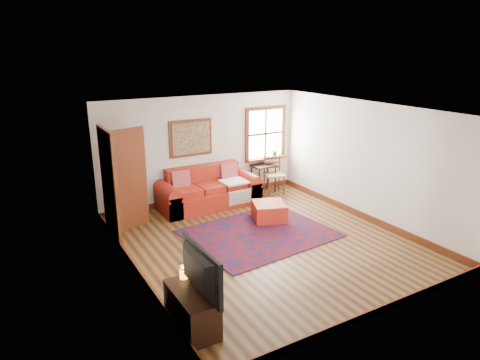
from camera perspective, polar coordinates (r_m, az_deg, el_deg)
ground at (r=8.24m, az=3.43°, el=-8.15°), size 5.50×5.50×0.00m
room_envelope at (r=7.70m, az=3.59°, el=3.07°), size 5.04×5.54×2.52m
window at (r=10.92m, az=3.59°, el=5.48°), size 1.18×0.20×1.38m
doorway at (r=8.57m, az=-15.66°, el=-0.11°), size 0.89×1.08×2.14m
framed_artwork at (r=9.90m, az=-6.57°, el=5.58°), size 1.05×0.07×0.85m
persian_rug at (r=8.54m, az=2.54°, el=-7.12°), size 2.88×2.39×0.02m
red_leather_sofa at (r=9.95m, az=-4.25°, el=-1.75°), size 2.32×0.96×0.91m
red_ottoman at (r=9.16m, az=3.92°, el=-4.20°), size 0.85×0.85×0.38m
side_table at (r=10.83m, az=3.17°, el=1.41°), size 0.59×0.44×0.71m
ladder_back_chair at (r=10.76m, az=4.48°, el=1.01°), size 0.56×0.55×0.98m
media_cabinet at (r=5.87m, az=-6.47°, el=-16.75°), size 0.43×0.95×0.52m
television at (r=5.53m, az=-6.25°, el=-12.02°), size 0.14×1.10×0.63m
candle_hurricane at (r=5.98m, az=-7.53°, el=-12.19°), size 0.12×0.12×0.18m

